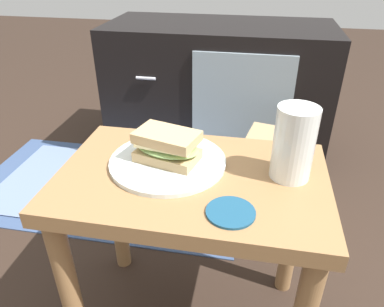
% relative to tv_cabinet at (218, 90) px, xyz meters
% --- Properties ---
extents(side_table, '(0.56, 0.36, 0.46)m').
position_rel_tv_cabinet_xyz_m(side_table, '(0.06, -0.95, 0.08)').
color(side_table, olive).
rests_on(side_table, ground).
extents(tv_cabinet, '(0.96, 0.46, 0.58)m').
position_rel_tv_cabinet_xyz_m(tv_cabinet, '(0.00, 0.00, 0.00)').
color(tv_cabinet, black).
rests_on(tv_cabinet, ground).
extents(area_rug, '(1.09, 0.62, 0.01)m').
position_rel_tv_cabinet_xyz_m(area_rug, '(-0.39, -0.42, -0.29)').
color(area_rug, '#384C72').
rests_on(area_rug, ground).
extents(plate, '(0.25, 0.25, 0.01)m').
position_rel_tv_cabinet_xyz_m(plate, '(-0.00, -0.92, 0.17)').
color(plate, silver).
rests_on(plate, side_table).
extents(sandwich_front, '(0.16, 0.12, 0.07)m').
position_rel_tv_cabinet_xyz_m(sandwich_front, '(-0.00, -0.92, 0.21)').
color(sandwich_front, tan).
rests_on(sandwich_front, plate).
extents(beer_glass, '(0.08, 0.08, 0.15)m').
position_rel_tv_cabinet_xyz_m(beer_glass, '(0.25, -0.92, 0.24)').
color(beer_glass, silver).
rests_on(beer_glass, side_table).
extents(coaster, '(0.09, 0.09, 0.01)m').
position_rel_tv_cabinet_xyz_m(coaster, '(0.15, -1.06, 0.17)').
color(coaster, navy).
rests_on(coaster, side_table).
extents(paper_bag, '(0.22, 0.19, 0.34)m').
position_rel_tv_cabinet_xyz_m(paper_bag, '(0.25, -0.49, -0.13)').
color(paper_bag, tan).
rests_on(paper_bag, ground).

